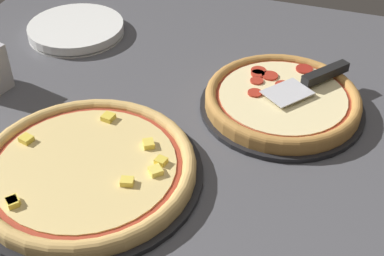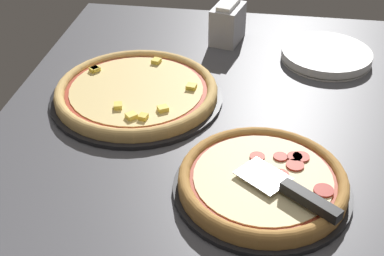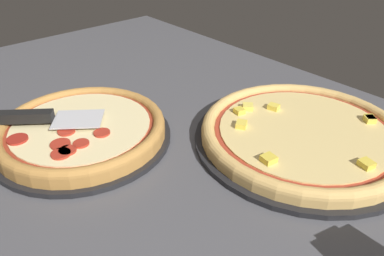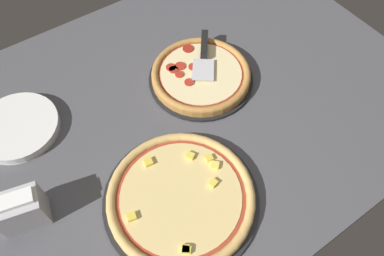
% 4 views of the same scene
% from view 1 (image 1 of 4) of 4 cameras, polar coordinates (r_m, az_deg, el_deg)
% --- Properties ---
extents(ground_plane, '(1.50, 1.12, 0.04)m').
position_cam_1_polar(ground_plane, '(1.11, 4.04, 0.64)').
color(ground_plane, '#4C4C51').
extents(pizza_pan_front, '(0.34, 0.34, 0.01)m').
position_cam_1_polar(pizza_pan_front, '(1.12, 9.51, 2.22)').
color(pizza_pan_front, black).
rests_on(pizza_pan_front, ground_plane).
extents(pizza_front, '(0.32, 0.32, 0.03)m').
position_cam_1_polar(pizza_front, '(1.11, 9.62, 3.14)').
color(pizza_front, '#B77F3D').
rests_on(pizza_front, pizza_pan_front).
extents(pizza_pan_back, '(0.41, 0.41, 0.01)m').
position_cam_1_polar(pizza_pan_back, '(0.97, -11.06, -4.89)').
color(pizza_pan_back, black).
rests_on(pizza_pan_back, ground_plane).
extents(pizza_back, '(0.39, 0.39, 0.03)m').
position_cam_1_polar(pizza_back, '(0.96, -11.19, -4.11)').
color(pizza_back, '#DBAD60').
rests_on(pizza_back, pizza_pan_back).
extents(serving_spatula, '(0.16, 0.19, 0.02)m').
position_cam_1_polar(serving_spatula, '(1.15, 13.22, 5.28)').
color(serving_spatula, silver).
rests_on(serving_spatula, pizza_front).
extents(plate_stack, '(0.24, 0.24, 0.03)m').
position_cam_1_polar(plate_stack, '(1.41, -12.26, 10.25)').
color(plate_stack, white).
rests_on(plate_stack, ground_plane).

